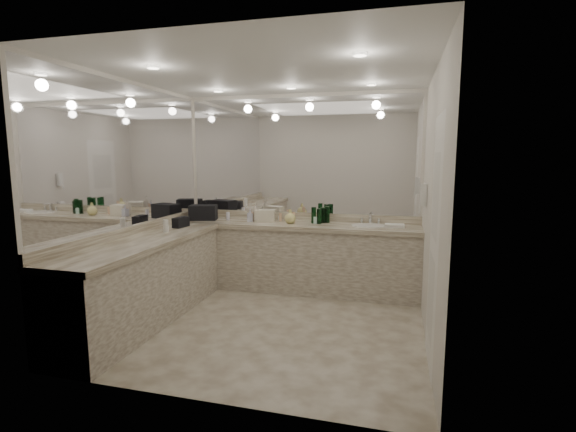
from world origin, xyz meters
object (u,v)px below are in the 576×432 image
(cream_cosmetic_case, at_px, (265,215))
(soap_bottle_a, at_px, (255,212))
(black_toiletry_bag, at_px, (203,212))
(soap_bottle_c, at_px, (290,216))
(soap_bottle_b, at_px, (250,215))
(sink, at_px, (369,226))
(hand_towel, at_px, (395,226))
(wall_phone, at_px, (423,195))

(cream_cosmetic_case, relative_size, soap_bottle_a, 1.11)
(black_toiletry_bag, bearing_deg, soap_bottle_a, 8.71)
(black_toiletry_bag, height_order, soap_bottle_c, black_toiletry_bag)
(soap_bottle_b, distance_m, soap_bottle_c, 0.56)
(sink, bearing_deg, soap_bottle_c, -176.91)
(soap_bottle_a, distance_m, soap_bottle_c, 0.54)
(cream_cosmetic_case, xyz_separation_m, hand_towel, (1.71, -0.10, -0.06))
(sink, distance_m, soap_bottle_c, 1.02)
(wall_phone, relative_size, soap_bottle_c, 1.27)
(black_toiletry_bag, distance_m, soap_bottle_b, 0.68)
(wall_phone, height_order, hand_towel, wall_phone)
(sink, xyz_separation_m, hand_towel, (0.31, -0.02, 0.02))
(black_toiletry_bag, bearing_deg, wall_phone, -8.89)
(black_toiletry_bag, distance_m, cream_cosmetic_case, 0.86)
(sink, height_order, soap_bottle_a, soap_bottle_a)
(wall_phone, relative_size, cream_cosmetic_case, 0.90)
(cream_cosmetic_case, relative_size, soap_bottle_b, 1.59)
(soap_bottle_b, bearing_deg, soap_bottle_c, -1.23)
(wall_phone, bearing_deg, soap_bottle_a, 165.44)
(hand_towel, bearing_deg, soap_bottle_a, 177.55)
(hand_towel, relative_size, soap_bottle_c, 1.25)
(wall_phone, height_order, cream_cosmetic_case, wall_phone)
(sink, distance_m, soap_bottle_b, 1.57)
(sink, bearing_deg, soap_bottle_a, 177.90)
(cream_cosmetic_case, distance_m, hand_towel, 1.72)
(black_toiletry_bag, distance_m, hand_towel, 2.57)
(soap_bottle_c, bearing_deg, black_toiletry_bag, 179.93)
(sink, relative_size, wall_phone, 1.83)
(wall_phone, bearing_deg, soap_bottle_c, 164.59)
(soap_bottle_b, bearing_deg, soap_bottle_a, 71.33)
(soap_bottle_a, xyz_separation_m, soap_bottle_b, (-0.03, -0.10, -0.04))
(black_toiletry_bag, distance_m, soap_bottle_c, 1.24)
(cream_cosmetic_case, distance_m, soap_bottle_b, 0.21)
(sink, relative_size, black_toiletry_bag, 1.21)
(black_toiletry_bag, height_order, cream_cosmetic_case, black_toiletry_bag)
(soap_bottle_c, bearing_deg, wall_phone, -15.41)
(wall_phone, xyz_separation_m, soap_bottle_a, (-2.14, 0.56, -0.33))
(soap_bottle_a, bearing_deg, soap_bottle_c, -11.90)
(sink, height_order, hand_towel, hand_towel)
(hand_towel, bearing_deg, soap_bottle_c, -178.63)
(hand_towel, height_order, soap_bottle_c, soap_bottle_c)
(sink, relative_size, hand_towel, 1.87)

